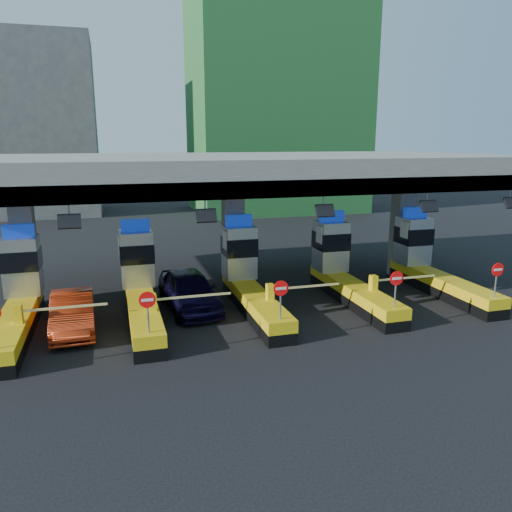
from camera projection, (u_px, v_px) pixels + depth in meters
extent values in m
plane|color=black|center=(249.00, 306.00, 23.83)|extent=(120.00, 120.00, 0.00)
cube|color=slate|center=(233.00, 170.00, 25.21)|extent=(28.00, 12.00, 1.50)
cube|color=#4C4C49|center=(266.00, 189.00, 19.97)|extent=(28.00, 0.60, 0.70)
cube|color=slate|center=(25.00, 250.00, 23.27)|extent=(1.00, 1.00, 5.50)
cube|color=slate|center=(233.00, 238.00, 26.00)|extent=(1.00, 1.00, 5.50)
cube|color=slate|center=(402.00, 229.00, 28.74)|extent=(1.00, 1.00, 5.50)
cylinder|color=slate|center=(69.00, 211.00, 18.06)|extent=(0.06, 0.06, 0.50)
cube|color=black|center=(69.00, 221.00, 17.95)|extent=(0.80, 0.38, 0.54)
cylinder|color=slate|center=(205.00, 206.00, 19.42)|extent=(0.06, 0.06, 0.50)
cube|color=black|center=(206.00, 216.00, 19.32)|extent=(0.80, 0.38, 0.54)
cylinder|color=slate|center=(323.00, 202.00, 20.79)|extent=(0.06, 0.06, 0.50)
cube|color=black|center=(325.00, 211.00, 20.68)|extent=(0.80, 0.38, 0.54)
cylinder|color=slate|center=(427.00, 198.00, 22.16)|extent=(0.06, 0.06, 0.50)
cube|color=black|center=(429.00, 206.00, 22.05)|extent=(0.80, 0.38, 0.54)
cylinder|color=slate|center=(510.00, 195.00, 23.39)|extent=(0.06, 0.06, 0.50)
cube|color=black|center=(512.00, 203.00, 23.28)|extent=(0.80, 0.38, 0.54)
cube|color=black|center=(17.00, 331.00, 20.10)|extent=(1.20, 8.00, 0.50)
cube|color=#E5B70C|center=(15.00, 319.00, 19.99)|extent=(1.20, 8.00, 0.50)
cube|color=#9EA3A8|center=(22.00, 265.00, 22.25)|extent=(1.50, 1.50, 2.60)
cube|color=black|center=(21.00, 259.00, 22.16)|extent=(1.56, 1.56, 0.90)
cube|color=#0C2DBF|center=(18.00, 230.00, 21.89)|extent=(1.30, 0.35, 0.55)
cube|color=#E5B70C|center=(18.00, 314.00, 18.83)|extent=(0.30, 0.35, 0.70)
cube|color=white|center=(64.00, 307.00, 19.25)|extent=(3.20, 0.08, 0.08)
cube|color=black|center=(143.00, 319.00, 21.47)|extent=(1.20, 8.00, 0.50)
cube|color=#E5B70C|center=(143.00, 308.00, 21.35)|extent=(1.20, 8.00, 0.50)
cube|color=#9EA3A8|center=(137.00, 258.00, 23.62)|extent=(1.50, 1.50, 2.60)
cube|color=black|center=(137.00, 252.00, 23.53)|extent=(1.56, 1.56, 0.90)
cube|color=#0C2DBF|center=(135.00, 225.00, 23.26)|extent=(1.30, 0.35, 0.55)
cube|color=white|center=(119.00, 246.00, 22.96)|extent=(0.06, 0.70, 0.90)
cylinder|color=slate|center=(148.00, 316.00, 17.78)|extent=(0.07, 0.07, 1.30)
cylinder|color=red|center=(147.00, 300.00, 17.62)|extent=(0.60, 0.04, 0.60)
cube|color=white|center=(147.00, 300.00, 17.60)|extent=(0.42, 0.02, 0.10)
cube|color=#E5B70C|center=(153.00, 302.00, 20.19)|extent=(0.30, 0.35, 0.70)
cube|color=white|center=(193.00, 296.00, 20.62)|extent=(3.20, 0.08, 0.08)
cube|color=black|center=(255.00, 308.00, 22.83)|extent=(1.20, 8.00, 0.50)
cube|color=#E5B70C|center=(255.00, 298.00, 22.72)|extent=(1.20, 8.00, 0.50)
cube|color=#9EA3A8|center=(239.00, 252.00, 24.98)|extent=(1.50, 1.50, 2.60)
cube|color=black|center=(239.00, 246.00, 24.90)|extent=(1.56, 1.56, 0.90)
cube|color=#0C2DBF|center=(239.00, 220.00, 24.62)|extent=(1.30, 0.35, 0.55)
cube|color=white|center=(225.00, 240.00, 24.33)|extent=(0.06, 0.70, 0.90)
cylinder|color=slate|center=(281.00, 303.00, 19.15)|extent=(0.07, 0.07, 1.30)
cylinder|color=red|center=(281.00, 288.00, 18.99)|extent=(0.60, 0.04, 0.60)
cube|color=white|center=(281.00, 288.00, 18.96)|extent=(0.42, 0.02, 0.10)
cube|color=#E5B70C|center=(270.00, 292.00, 21.56)|extent=(0.30, 0.35, 0.70)
cube|color=white|center=(306.00, 287.00, 21.99)|extent=(3.20, 0.08, 0.08)
cube|color=black|center=(353.00, 298.00, 24.20)|extent=(1.20, 8.00, 0.50)
cube|color=#E5B70C|center=(354.00, 289.00, 24.09)|extent=(1.20, 8.00, 0.50)
cube|color=#9EA3A8|center=(331.00, 246.00, 26.35)|extent=(1.50, 1.50, 2.60)
cube|color=black|center=(331.00, 240.00, 26.26)|extent=(1.56, 1.56, 0.90)
cube|color=#0C2DBF|center=(332.00, 216.00, 25.99)|extent=(1.30, 0.35, 0.55)
cube|color=white|center=(319.00, 235.00, 25.69)|extent=(0.06, 0.70, 0.90)
cylinder|color=slate|center=(395.00, 292.00, 20.52)|extent=(0.07, 0.07, 1.30)
cylinder|color=red|center=(397.00, 278.00, 20.35)|extent=(0.60, 0.04, 0.60)
cube|color=white|center=(397.00, 278.00, 20.33)|extent=(0.42, 0.02, 0.10)
cube|color=#E5B70C|center=(373.00, 283.00, 22.92)|extent=(0.30, 0.35, 0.70)
cube|color=white|center=(405.00, 278.00, 23.35)|extent=(3.20, 0.08, 0.08)
cube|color=black|center=(442.00, 290.00, 25.57)|extent=(1.20, 8.00, 0.50)
cube|color=#E5B70C|center=(442.00, 281.00, 25.45)|extent=(1.20, 8.00, 0.50)
cube|color=#9EA3A8|center=(413.00, 241.00, 27.72)|extent=(1.50, 1.50, 2.60)
cube|color=black|center=(414.00, 235.00, 27.63)|extent=(1.56, 1.56, 0.90)
cube|color=#0C2DBF|center=(415.00, 212.00, 27.36)|extent=(1.30, 0.35, 0.55)
cube|color=white|center=(404.00, 230.00, 27.06)|extent=(0.06, 0.70, 0.90)
cylinder|color=slate|center=(496.00, 283.00, 21.88)|extent=(0.07, 0.07, 1.30)
cylinder|color=red|center=(498.00, 270.00, 21.72)|extent=(0.60, 0.04, 0.60)
cube|color=white|center=(498.00, 270.00, 21.70)|extent=(0.42, 0.02, 0.10)
cube|color=#E5B70C|center=(465.00, 275.00, 24.29)|extent=(0.30, 0.35, 0.70)
cube|color=white|center=(493.00, 270.00, 24.72)|extent=(3.20, 0.08, 0.08)
cube|color=#1E5926|center=(276.00, 80.00, 53.82)|extent=(18.00, 12.00, 28.00)
cube|color=#4C4C49|center=(26.00, 127.00, 51.59)|extent=(14.00, 10.00, 18.00)
imported|color=black|center=(189.00, 290.00, 23.26)|extent=(2.70, 5.58, 1.84)
imported|color=#A0270C|center=(73.00, 313.00, 20.64)|extent=(1.87, 4.87, 1.58)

